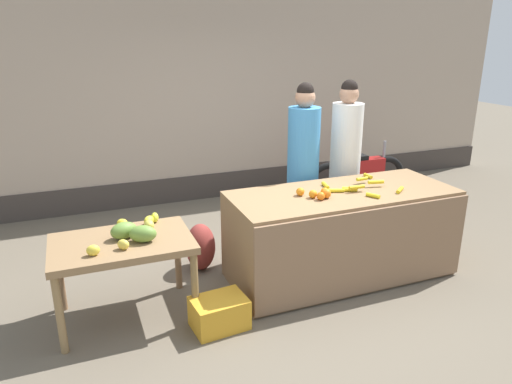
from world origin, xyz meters
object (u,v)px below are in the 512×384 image
parked_motorcycle (357,176)px  produce_sack (201,247)px  vendor_woman_blue_shirt (303,169)px  produce_crate (219,313)px  vendor_woman_white_shirt (345,163)px

parked_motorcycle → produce_sack: 2.82m
vendor_woman_blue_shirt → produce_crate: bearing=-139.4°
vendor_woman_blue_shirt → produce_crate: size_ratio=4.18×
vendor_woman_blue_shirt → vendor_woman_white_shirt: 0.56m
vendor_woman_blue_shirt → produce_sack: 1.36m
vendor_woman_white_shirt → parked_motorcycle: vendor_woman_white_shirt is taller
vendor_woman_blue_shirt → produce_sack: bearing=-176.7°
vendor_woman_white_shirt → produce_crate: bearing=-147.8°
produce_crate → produce_sack: (0.13, 1.06, 0.11)m
produce_crate → vendor_woman_blue_shirt: bearing=40.6°
parked_motorcycle → produce_crate: (-2.71, -2.17, -0.27)m
produce_crate → produce_sack: 1.07m
produce_sack → produce_crate: bearing=-97.2°
vendor_woman_white_shirt → produce_sack: size_ratio=3.80×
vendor_woman_white_shirt → produce_sack: vendor_woman_white_shirt is taller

